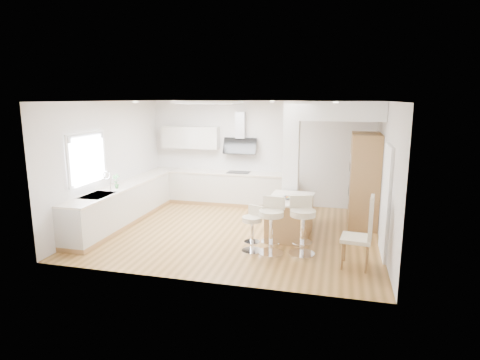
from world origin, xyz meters
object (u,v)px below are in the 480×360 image
(bar_stool_a, at_px, (253,227))
(peninsula, at_px, (290,216))
(bar_stool_b, at_px, (271,223))
(bar_stool_c, at_px, (302,223))
(dining_chair, at_px, (364,230))

(bar_stool_a, bearing_deg, peninsula, 83.24)
(bar_stool_b, xyz_separation_m, bar_stool_c, (0.56, 0.09, 0.02))
(bar_stool_b, distance_m, dining_chair, 1.64)
(peninsula, distance_m, dining_chair, 1.99)
(bar_stool_b, height_order, dining_chair, dining_chair)
(bar_stool_b, bearing_deg, dining_chair, -3.07)
(peninsula, relative_size, bar_stool_b, 1.30)
(bar_stool_a, height_order, dining_chair, dining_chair)
(peninsula, height_order, dining_chair, dining_chair)
(bar_stool_c, bearing_deg, bar_stool_b, 170.73)
(peninsula, xyz_separation_m, bar_stool_b, (-0.21, -1.09, 0.18))
(bar_stool_a, height_order, bar_stool_c, bar_stool_c)
(peninsula, bearing_deg, bar_stool_b, -98.01)
(bar_stool_a, bearing_deg, dining_chair, 12.41)
(peninsula, distance_m, bar_stool_c, 1.08)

